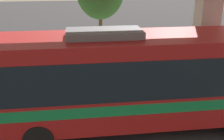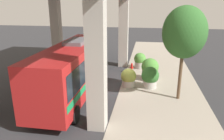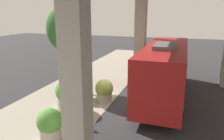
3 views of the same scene
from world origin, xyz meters
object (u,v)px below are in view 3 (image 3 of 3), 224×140
(fire_hydrant, at_px, (81,117))
(street_tree_near, at_px, (66,29))
(planter_middle, at_px, (68,94))
(planter_back, at_px, (81,87))
(bus, at_px, (165,68))
(planter_front, at_px, (104,90))
(planter_extra, at_px, (50,125))

(fire_hydrant, bearing_deg, street_tree_near, 125.28)
(planter_middle, relative_size, street_tree_near, 0.30)
(planter_middle, height_order, planter_back, planter_middle)
(planter_back, bearing_deg, bus, 22.86)
(planter_middle, bearing_deg, planter_front, 48.81)
(planter_middle, relative_size, planter_extra, 1.21)
(planter_front, height_order, planter_extra, planter_extra)
(bus, xyz_separation_m, fire_hydrant, (-3.60, -5.56, -1.57))
(fire_hydrant, distance_m, planter_front, 3.45)
(fire_hydrant, bearing_deg, planter_back, 116.29)
(fire_hydrant, height_order, planter_extra, planter_extra)
(fire_hydrant, relative_size, planter_extra, 0.61)
(planter_front, xyz_separation_m, street_tree_near, (-3.56, 1.61, 3.77))
(bus, xyz_separation_m, street_tree_near, (-7.18, -0.51, 2.46))
(planter_back, height_order, planter_extra, planter_back)
(planter_front, relative_size, planter_extra, 0.95)
(planter_middle, distance_m, planter_back, 1.76)
(planter_front, distance_m, street_tree_near, 5.44)
(fire_hydrant, relative_size, street_tree_near, 0.15)
(bus, bearing_deg, planter_middle, -142.82)
(street_tree_near, bearing_deg, bus, 4.05)
(planter_back, bearing_deg, fire_hydrant, -63.71)
(planter_back, bearing_deg, planter_extra, -78.88)
(planter_back, xyz_separation_m, street_tree_near, (-1.92, 1.71, 3.67))
(planter_middle, bearing_deg, bus, 37.18)
(planter_extra, bearing_deg, planter_middle, 106.46)
(bus, height_order, fire_hydrant, bus)
(planter_back, distance_m, planter_extra, 5.11)
(planter_middle, height_order, planter_extra, planter_middle)
(street_tree_near, bearing_deg, planter_front, -24.32)
(bus, xyz_separation_m, planter_front, (-3.61, -2.12, -1.31))
(fire_hydrant, bearing_deg, planter_middle, 135.67)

